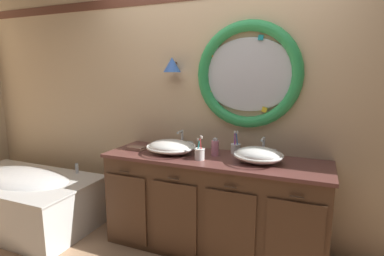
{
  "coord_description": "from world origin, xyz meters",
  "views": [
    {
      "loc": [
        0.9,
        -2.2,
        1.61
      ],
      "look_at": [
        -0.12,
        0.25,
        1.13
      ],
      "focal_mm": 28.41,
      "sensor_mm": 36.0,
      "label": 1
    }
  ],
  "objects": [
    {
      "name": "soap_dispenser",
      "position": [
        0.07,
        0.32,
        0.95
      ],
      "size": [
        0.07,
        0.07,
        0.17
      ],
      "color": "pink",
      "rests_on": "vanity_counter"
    },
    {
      "name": "sink_basin_right",
      "position": [
        0.48,
        0.23,
        0.95
      ],
      "size": [
        0.41,
        0.41,
        0.14
      ],
      "color": "white",
      "rests_on": "vanity_counter"
    },
    {
      "name": "faucet_set_right",
      "position": [
        0.48,
        0.47,
        0.95
      ],
      "size": [
        0.23,
        0.13,
        0.18
      ],
      "color": "silver",
      "rests_on": "vanity_counter"
    },
    {
      "name": "back_wall_assembly",
      "position": [
        0.02,
        0.59,
        1.33
      ],
      "size": [
        6.4,
        0.26,
        2.6
      ],
      "color": "#D6B78E",
      "rests_on": "ground_plane"
    },
    {
      "name": "toothbrush_holder_right",
      "position": [
        0.23,
        0.46,
        0.93
      ],
      "size": [
        0.1,
        0.1,
        0.22
      ],
      "color": "white",
      "rests_on": "vanity_counter"
    },
    {
      "name": "folded_hand_towel",
      "position": [
        -0.69,
        0.22,
        0.89
      ],
      "size": [
        0.18,
        0.11,
        0.03
      ],
      "color": "#936B56",
      "rests_on": "vanity_counter"
    },
    {
      "name": "sink_basin_left",
      "position": [
        -0.32,
        0.23,
        0.94
      ],
      "size": [
        0.46,
        0.46,
        0.13
      ],
      "color": "white",
      "rests_on": "vanity_counter"
    },
    {
      "name": "faucet_set_left",
      "position": [
        -0.32,
        0.47,
        0.95
      ],
      "size": [
        0.23,
        0.13,
        0.18
      ],
      "color": "silver",
      "rests_on": "vanity_counter"
    },
    {
      "name": "bathtub",
      "position": [
        -1.95,
        -0.09,
        0.32
      ],
      "size": [
        1.62,
        0.88,
        0.63
      ],
      "color": "white",
      "rests_on": "ground_plane"
    },
    {
      "name": "toothbrush_holder_left",
      "position": [
        -0.01,
        0.14,
        0.93
      ],
      "size": [
        0.09,
        0.09,
        0.21
      ],
      "color": "white",
      "rests_on": "vanity_counter"
    },
    {
      "name": "vanity_counter",
      "position": [
        0.08,
        0.26,
        0.44
      ],
      "size": [
        1.98,
        0.62,
        0.88
      ],
      "color": "brown",
      "rests_on": "ground_plane"
    }
  ]
}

